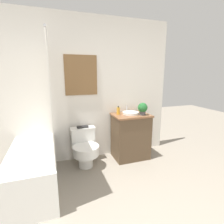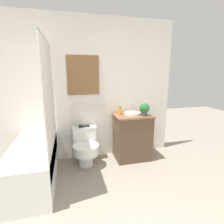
{
  "view_description": "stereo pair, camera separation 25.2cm",
  "coord_description": "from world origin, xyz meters",
  "px_view_note": "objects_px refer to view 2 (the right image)",
  "views": [
    {
      "loc": [
        -0.53,
        -0.75,
        1.56
      ],
      "look_at": [
        0.37,
        1.83,
        0.94
      ],
      "focal_mm": 28.0,
      "sensor_mm": 36.0,
      "label": 1
    },
    {
      "loc": [
        -0.29,
        -0.82,
        1.56
      ],
      "look_at": [
        0.37,
        1.83,
        0.94
      ],
      "focal_mm": 28.0,
      "sensor_mm": 36.0,
      "label": 2
    }
  ],
  "objects_px": {
    "soap_bottle": "(120,111)",
    "potted_plant": "(144,109)",
    "toilet": "(85,146)",
    "sink": "(132,113)",
    "book_on_tank": "(84,126)"
  },
  "relations": [
    {
      "from": "toilet",
      "to": "book_on_tank",
      "type": "relative_size",
      "value": 3.29
    },
    {
      "from": "soap_bottle",
      "to": "potted_plant",
      "type": "distance_m",
      "value": 0.43
    },
    {
      "from": "sink",
      "to": "toilet",
      "type": "bearing_deg",
      "value": -177.38
    },
    {
      "from": "toilet",
      "to": "book_on_tank",
      "type": "bearing_deg",
      "value": 90.0
    },
    {
      "from": "soap_bottle",
      "to": "potted_plant",
      "type": "height_order",
      "value": "potted_plant"
    },
    {
      "from": "sink",
      "to": "book_on_tank",
      "type": "distance_m",
      "value": 0.89
    },
    {
      "from": "sink",
      "to": "book_on_tank",
      "type": "relative_size",
      "value": 1.71
    },
    {
      "from": "soap_bottle",
      "to": "toilet",
      "type": "bearing_deg",
      "value": -171.7
    },
    {
      "from": "toilet",
      "to": "potted_plant",
      "type": "xyz_separation_m",
      "value": [
        1.03,
        -0.09,
        0.63
      ]
    },
    {
      "from": "toilet",
      "to": "sink",
      "type": "distance_m",
      "value": 1.01
    },
    {
      "from": "sink",
      "to": "soap_bottle",
      "type": "height_order",
      "value": "soap_bottle"
    },
    {
      "from": "sink",
      "to": "potted_plant",
      "type": "relative_size",
      "value": 1.5
    },
    {
      "from": "potted_plant",
      "to": "book_on_tank",
      "type": "bearing_deg",
      "value": 166.66
    },
    {
      "from": "toilet",
      "to": "potted_plant",
      "type": "bearing_deg",
      "value": -5.29
    },
    {
      "from": "sink",
      "to": "potted_plant",
      "type": "xyz_separation_m",
      "value": [
        0.17,
        -0.13,
        0.1
      ]
    }
  ]
}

